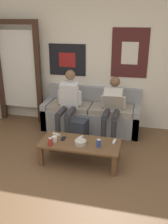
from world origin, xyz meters
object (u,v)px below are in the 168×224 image
at_px(couch, 91,115).
at_px(cell_phone, 63,139).
at_px(drink_can_red, 50,142).
at_px(game_controller_far_center, 80,138).
at_px(coffee_table, 80,146).
at_px(game_controller_near_right, 114,141).
at_px(ceramic_bowl, 80,142).
at_px(game_controller_near_left, 56,134).
at_px(pillar_candle, 54,139).
at_px(backpack, 79,133).
at_px(drink_can_blue, 99,143).
at_px(person_seated_adult, 68,102).
at_px(person_seated_teen, 112,107).

relative_size(couch, cell_phone, 14.08).
distance_m(drink_can_red, game_controller_far_center, 0.51).
relative_size(coffee_table, game_controller_near_right, 8.59).
bearing_deg(ceramic_bowl, game_controller_near_left, 154.70).
bearing_deg(game_controller_near_left, pillar_candle, -77.76).
bearing_deg(couch, game_controller_far_center, -87.21).
height_order(couch, cell_phone, couch).
xyz_separation_m(backpack, drink_can_red, (-0.24, -0.79, 0.19)).
xyz_separation_m(drink_can_red, game_controller_near_right, (0.94, 0.33, -0.05)).
bearing_deg(drink_can_blue, game_controller_near_right, 44.76).
xyz_separation_m(couch, drink_can_red, (-0.32, -1.49, 0.12)).
distance_m(coffee_table, person_seated_adult, 1.09).
height_order(ceramic_bowl, game_controller_near_left, ceramic_bowl).
relative_size(person_seated_teen, pillar_candle, 10.99).
height_order(coffee_table, person_seated_teen, person_seated_teen).
bearing_deg(backpack, cell_phone, -102.26).
xyz_separation_m(coffee_table, backpack, (-0.17, 0.60, -0.08)).
xyz_separation_m(ceramic_bowl, cell_phone, (-0.31, 0.12, -0.03)).
xyz_separation_m(person_seated_adult, game_controller_near_left, (0.01, -0.74, -0.32)).
relative_size(ceramic_bowl, drink_can_red, 1.51).
relative_size(couch, coffee_table, 1.55).
distance_m(coffee_table, cell_phone, 0.30).
bearing_deg(pillar_candle, drink_can_blue, -0.37).
bearing_deg(drink_can_red, person_seated_adult, 92.42).
xyz_separation_m(ceramic_bowl, drink_can_blue, (0.29, -0.01, 0.02)).
xyz_separation_m(person_seated_teen, game_controller_near_right, (0.15, -0.84, -0.27)).
bearing_deg(game_controller_near_left, cell_phone, -33.97).
bearing_deg(coffee_table, person_seated_adult, 116.95).
bearing_deg(game_controller_near_right, game_controller_far_center, -179.45).
xyz_separation_m(coffee_table, cell_phone, (-0.29, 0.06, 0.06)).
bearing_deg(pillar_candle, game_controller_far_center, 28.76).
distance_m(backpack, cell_phone, 0.57).
height_order(backpack, drink_can_red, drink_can_red).
height_order(coffee_table, drink_can_red, drink_can_red).
bearing_deg(backpack, game_controller_near_left, -122.40).
relative_size(ceramic_bowl, pillar_candle, 1.82).
xyz_separation_m(backpack, game_controller_far_center, (0.14, -0.46, 0.14)).
relative_size(person_seated_teen, drink_can_blue, 9.17).
bearing_deg(drink_can_red, person_seated_teen, 56.16).
bearing_deg(game_controller_near_left, couch, 72.50).
bearing_deg(game_controller_near_right, couch, 117.95).
distance_m(game_controller_near_left, game_controller_near_right, 0.97).
bearing_deg(drink_can_blue, ceramic_bowl, 178.14).
bearing_deg(person_seated_adult, pillar_candle, -86.26).
bearing_deg(ceramic_bowl, drink_can_blue, -1.86).
bearing_deg(drink_can_red, ceramic_bowl, 17.01).
xyz_separation_m(coffee_table, pillar_candle, (-0.40, -0.06, 0.10)).
bearing_deg(backpack, drink_can_blue, -53.96).
distance_m(couch, pillar_candle, 1.40).
distance_m(person_seated_adult, drink_can_blue, 1.27).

